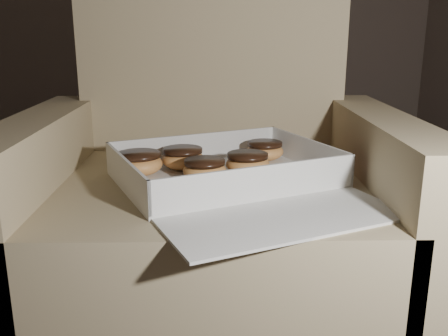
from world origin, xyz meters
TOP-DOWN VIEW (x-y plane):
  - armchair at (0.67, 0.11)m, footprint 0.85×0.72m
  - bakery_box at (0.71, -0.01)m, footprint 0.58×0.62m
  - donut_a at (0.51, 0.05)m, footprint 0.10×0.10m
  - donut_b at (0.79, 0.17)m, footprint 0.09×0.09m
  - donut_c at (0.60, 0.10)m, footprint 0.09×0.09m
  - donut_d at (0.74, 0.05)m, footprint 0.09×0.09m
  - donut_e at (0.65, 0.01)m, footprint 0.09×0.09m
  - crumb_a at (0.90, -0.03)m, footprint 0.01×0.01m
  - crumb_b at (0.66, 0.00)m, footprint 0.01×0.01m
  - crumb_c at (0.64, -0.00)m, footprint 0.01×0.01m
  - crumb_d at (0.82, -0.06)m, footprint 0.01×0.01m
  - crumb_e at (0.87, 0.02)m, footprint 0.01×0.01m

SIDE VIEW (x-z plane):
  - armchair at x=0.67m, z-range -0.16..0.72m
  - crumb_a at x=0.90m, z-range 0.40..0.41m
  - crumb_b at x=0.66m, z-range 0.40..0.41m
  - crumb_c at x=0.64m, z-range 0.40..0.41m
  - crumb_d at x=0.82m, z-range 0.40..0.41m
  - crumb_e at x=0.87m, z-range 0.40..0.41m
  - bakery_box at x=0.71m, z-range 0.37..0.45m
  - donut_b at x=0.79m, z-range 0.41..0.45m
  - donut_e at x=0.65m, z-range 0.41..0.45m
  - donut_d at x=0.74m, z-range 0.41..0.45m
  - donut_c at x=0.60m, z-range 0.41..0.45m
  - donut_a at x=0.51m, z-range 0.41..0.45m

